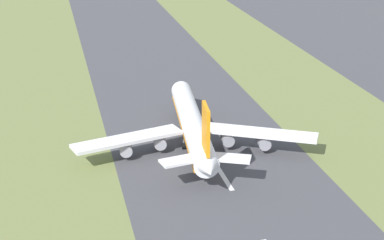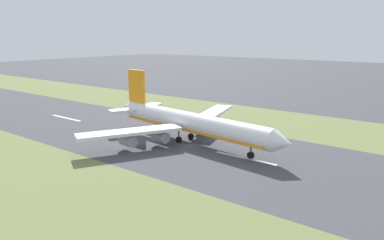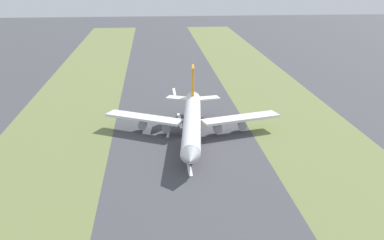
{
  "view_description": "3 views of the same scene",
  "coord_description": "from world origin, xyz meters",
  "views": [
    {
      "loc": [
        -38.97,
        -157.94,
        68.3
      ],
      "look_at": [
        -2.92,
        -1.51,
        7.0
      ],
      "focal_mm": 60.0,
      "sensor_mm": 36.0,
      "label": 1
    },
    {
      "loc": [
        82.51,
        64.71,
        31.55
      ],
      "look_at": [
        -2.92,
        -1.51,
        7.0
      ],
      "focal_mm": 35.0,
      "sensor_mm": 36.0,
      "label": 2
    },
    {
      "loc": [
        10.21,
        143.86,
        57.49
      ],
      "look_at": [
        -2.92,
        -1.51,
        7.0
      ],
      "focal_mm": 42.0,
      "sensor_mm": 36.0,
      "label": 3
    }
  ],
  "objects": [
    {
      "name": "airplane_main_jet",
      "position": [
        -3.12,
        -3.4,
        6.02
      ],
      "size": [
        63.78,
        67.21,
        20.2
      ],
      "color": "white",
      "rests_on": "ground"
    },
    {
      "name": "ground_plane",
      "position": [
        0.0,
        0.0,
        0.0
      ],
      "size": [
        800.0,
        800.0,
        0.0
      ],
      "primitive_type": "plane",
      "color": "#424247"
    },
    {
      "name": "grass_median_west",
      "position": [
        -45.0,
        0.0,
        0.0
      ],
      "size": [
        40.0,
        600.0,
        0.01
      ],
      "primitive_type": "cube",
      "color": "olive",
      "rests_on": "ground"
    },
    {
      "name": "grass_median_east",
      "position": [
        45.0,
        0.0,
        0.0
      ],
      "size": [
        40.0,
        600.0,
        0.01
      ],
      "primitive_type": "cube",
      "color": "olive",
      "rests_on": "ground"
    },
    {
      "name": "centreline_dash_near",
      "position": [
        0.0,
        -61.51,
        0.01
      ],
      "size": [
        1.2,
        18.0,
        0.01
      ],
      "primitive_type": "cube",
      "color": "silver",
      "rests_on": "ground"
    },
    {
      "name": "centreline_dash_far",
      "position": [
        0.0,
        18.49,
        0.01
      ],
      "size": [
        1.2,
        18.0,
        0.01
      ],
      "primitive_type": "cube",
      "color": "silver",
      "rests_on": "ground"
    },
    {
      "name": "centreline_dash_mid",
      "position": [
        0.0,
        -21.51,
        0.01
      ],
      "size": [
        1.2,
        18.0,
        0.01
      ],
      "primitive_type": "cube",
      "color": "silver",
      "rests_on": "ground"
    }
  ]
}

